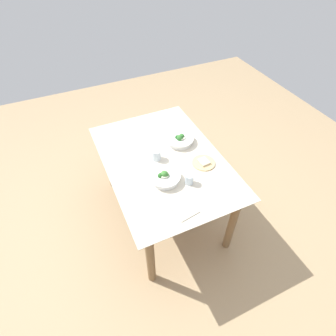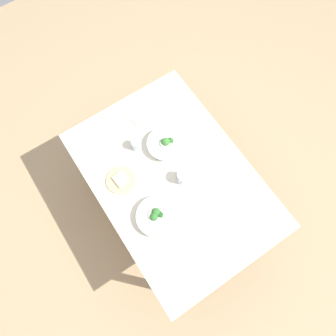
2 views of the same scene
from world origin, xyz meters
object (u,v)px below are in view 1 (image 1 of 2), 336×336
Objects in this scene: table_knife_left at (158,128)px; broccoli_bowl_near at (165,177)px; bread_side_plate at (204,162)px; water_glass_center at (189,179)px; water_glass_side at (156,155)px; broccoli_bowl_far at (180,139)px; fork_by_far_bowl at (180,130)px; fork_by_near_bowl at (154,139)px; napkin_folded_upper at (184,209)px.

broccoli_bowl_near is at bearing -27.11° from table_knife_left.
water_glass_center is at bearing -55.95° from bread_side_plate.
water_glass_side is (-0.22, -0.35, 0.04)m from bread_side_plate.
water_glass_center is (0.15, -0.22, 0.03)m from bread_side_plate.
fork_by_far_bowl is (-0.16, 0.08, -0.03)m from broccoli_bowl_far.
water_glass_side is (0.12, -0.28, 0.01)m from broccoli_bowl_far.
broccoli_bowl_far is at bearing 112.69° from water_glass_side.
fork_by_near_bowl is (-0.52, 0.12, -0.03)m from broccoli_bowl_near.
bread_side_plate is at bearing 96.54° from broccoli_bowl_near.
bread_side_plate is 2.45× the size of fork_by_far_bowl.
bread_side_plate is 0.65m from table_knife_left.
fork_by_far_bowl is 0.23m from table_knife_left.
broccoli_bowl_far reaches higher than napkin_folded_upper.
water_glass_side reaches higher than fork_by_far_bowl.
water_glass_side reaches higher than table_knife_left.
fork_by_far_bowl is 0.95m from napkin_folded_upper.
napkin_folded_upper is at bearing -9.50° from fork_by_near_bowl.
fork_by_far_bowl and fork_by_near_bowl have the same top height.
broccoli_bowl_far reaches higher than fork_by_near_bowl.
water_glass_center is 0.87× the size of fork_by_near_bowl.
broccoli_bowl_near is 0.53m from fork_by_near_bowl.
water_glass_center is (0.49, -0.15, 0.01)m from broccoli_bowl_far.
bread_side_plate is 1.14× the size of napkin_folded_upper.
table_knife_left is (-0.68, 0.22, -0.03)m from broccoli_bowl_near.
table_knife_left is at bearing 145.86° from fork_by_near_bowl.
water_glass_side is at bearing -67.31° from broccoli_bowl_far.
water_glass_side reaches higher than napkin_folded_upper.
broccoli_bowl_near reaches higher than table_knife_left.
bread_side_plate is 1.07× the size of table_knife_left.
broccoli_bowl_far is 0.24m from fork_by_near_bowl.
fork_by_near_bowl is at bearing -124.32° from broccoli_bowl_far.
water_glass_side reaches higher than water_glass_center.
broccoli_bowl_near is 0.27m from water_glass_side.
water_glass_side reaches higher than fork_by_near_bowl.
napkin_folded_upper is (0.86, -0.39, 0.00)m from fork_by_far_bowl.
water_glass_center is 0.50× the size of napkin_folded_upper.
napkin_folded_upper is at bearing -20.91° from table_knife_left.
bread_side_plate is at bearing 26.70° from fork_by_near_bowl.
broccoli_bowl_near is at bearing 6.20° from fork_by_far_bowl.
napkin_folded_upper is at bearing -45.63° from bread_side_plate.
broccoli_bowl_far is at bearing 53.62° from fork_by_near_bowl.
broccoli_bowl_far is 3.27× the size of fork_by_far_bowl.
fork_by_far_bowl is (-0.54, 0.40, -0.03)m from broccoli_bowl_near.
table_knife_left is at bearing 176.03° from water_glass_center.
water_glass_center is at bearing 58.04° from broccoli_bowl_near.
fork_by_far_bowl is (-0.65, 0.24, -0.04)m from water_glass_center.
water_glass_center reaches higher than fork_by_far_bowl.
broccoli_bowl_near is at bearing -15.22° from fork_by_near_bowl.
water_glass_center is at bearing -13.10° from table_knife_left.
water_glass_side is (-0.27, 0.04, 0.01)m from broccoli_bowl_near.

